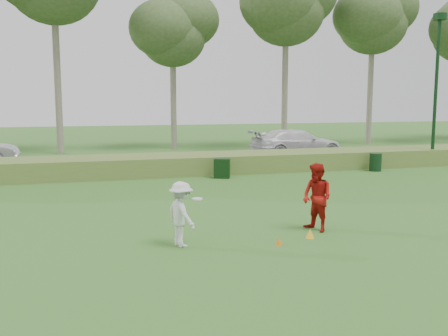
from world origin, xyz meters
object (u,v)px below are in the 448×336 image
object	(u,v)px
player_red	(317,197)
trash_bin	(376,162)
player_white	(181,214)
cone_yellow	(310,233)
car_right	(297,143)
utility_cabinet	(222,168)
lamp_post	(437,63)
cone_orange	(279,241)

from	to	relation	value
player_red	trash_bin	distance (m)	12.86
player_white	cone_yellow	xyz separation A→B (m)	(3.38, -0.22, -0.69)
player_white	car_right	xyz separation A→B (m)	(10.74, 17.01, 0.11)
player_red	car_right	distance (m)	17.98
player_white	trash_bin	world-z (taller)	player_white
player_red	car_right	bearing A→B (deg)	138.35
utility_cabinet	player_red	bearing A→B (deg)	-68.77
trash_bin	utility_cabinet	bearing A→B (deg)	-179.40
lamp_post	cone_yellow	xyz separation A→B (m)	(-12.96, -11.55, -5.47)
lamp_post	utility_cabinet	size ratio (longest dim) A/B	9.01
player_red	player_white	bearing A→B (deg)	-103.32
player_white	utility_cabinet	bearing A→B (deg)	-40.59
car_right	cone_orange	bearing A→B (deg)	151.13
cone_yellow	trash_bin	distance (m)	13.64
lamp_post	car_right	bearing A→B (deg)	134.59
trash_bin	car_right	xyz separation A→B (m)	(-1.35, 6.74, 0.47)
lamp_post	cone_yellow	size ratio (longest dim) A/B	33.26
lamp_post	cone_yellow	distance (m)	18.20
player_white	cone_yellow	size ratio (longest dim) A/B	6.59
player_white	utility_cabinet	size ratio (longest dim) A/B	1.79
cone_yellow	car_right	xyz separation A→B (m)	(7.36, 17.23, 0.79)
player_white	player_red	xyz separation A→B (m)	(3.87, 0.40, 0.13)
lamp_post	cone_orange	bearing A→B (deg)	-139.54
player_red	car_right	xyz separation A→B (m)	(6.87, 16.61, -0.02)
player_white	trash_bin	distance (m)	15.87
player_white	player_red	bearing A→B (deg)	-103.68
cone_yellow	player_red	bearing A→B (deg)	51.69
player_white	player_red	size ratio (longest dim) A/B	0.86
trash_bin	cone_yellow	bearing A→B (deg)	-129.69
trash_bin	car_right	distance (m)	6.89
player_red	cone_yellow	xyz separation A→B (m)	(-0.49, -0.62, -0.82)
cone_orange	player_red	bearing A→B (deg)	33.17
player_red	car_right	world-z (taller)	player_red
trash_bin	cone_orange	bearing A→B (deg)	-131.86
cone_yellow	utility_cabinet	xyz separation A→B (m)	(0.54, 10.41, 0.33)
cone_yellow	car_right	bearing A→B (deg)	66.87
lamp_post	player_white	bearing A→B (deg)	-145.25
cone_yellow	utility_cabinet	size ratio (longest dim) A/B	0.27
player_red	cone_orange	bearing A→B (deg)	-76.00
player_red	cone_orange	xyz separation A→B (m)	(-1.52, -1.00, -0.85)
lamp_post	cone_yellow	world-z (taller)	lamp_post
lamp_post	trash_bin	size ratio (longest dim) A/B	9.06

